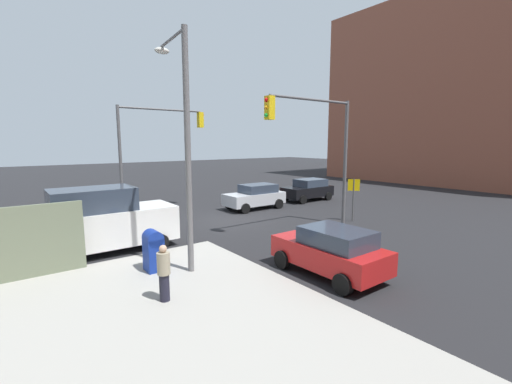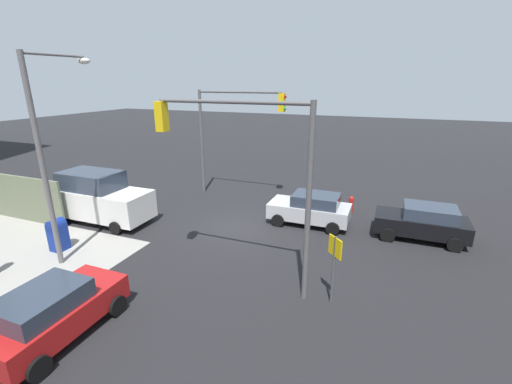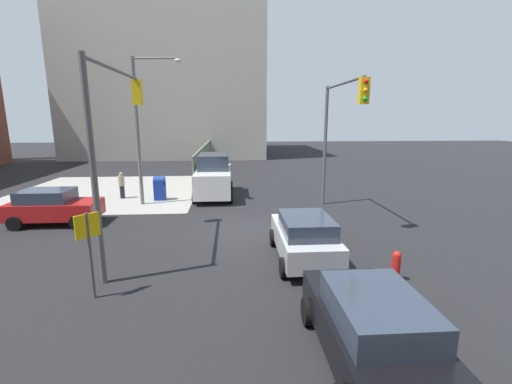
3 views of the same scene
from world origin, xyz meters
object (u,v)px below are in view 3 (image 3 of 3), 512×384
object	(u,v)px
mailbox_blue	(160,187)
sedan_red	(53,206)
street_lamp_corner	(143,120)
coupe_black	(370,326)
traffic_signal_nw_corner	(115,123)
traffic_signal_se_corner	(338,122)
fire_hydrant	(396,266)
van_white_delivery	(214,176)
pedestrian_crossing	(122,185)
sedan_silver	(305,237)

from	to	relation	value
mailbox_blue	sedan_red	bearing A→B (deg)	139.47
street_lamp_corner	coupe_black	distance (m)	15.97
traffic_signal_nw_corner	traffic_signal_se_corner	bearing A→B (deg)	-62.24
fire_hydrant	coupe_black	distance (m)	4.10
traffic_signal_nw_corner	coupe_black	world-z (taller)	traffic_signal_nw_corner
street_lamp_corner	mailbox_blue	distance (m)	4.09
traffic_signal_se_corner	street_lamp_corner	world-z (taller)	street_lamp_corner
fire_hydrant	van_white_delivery	size ratio (longest dim) A/B	0.17
street_lamp_corner	coupe_black	world-z (taller)	street_lamp_corner
mailbox_blue	pedestrian_crossing	size ratio (longest dim) A/B	0.89
traffic_signal_nw_corner	coupe_black	size ratio (longest dim) A/B	1.63
traffic_signal_se_corner	sedan_silver	bearing A→B (deg)	154.25
mailbox_blue	pedestrian_crossing	xyz separation A→B (m)	(0.60, 2.40, 0.07)
coupe_black	pedestrian_crossing	bearing A→B (deg)	31.66
traffic_signal_se_corner	street_lamp_corner	bearing A→B (deg)	74.20
traffic_signal_se_corner	pedestrian_crossing	distance (m)	13.26
coupe_black	sedan_red	world-z (taller)	same
pedestrian_crossing	traffic_signal_se_corner	bearing A→B (deg)	-126.13
street_lamp_corner	fire_hydrant	bearing A→B (deg)	-136.54
street_lamp_corner	fire_hydrant	xyz separation A→B (m)	(-10.17, -9.63, -4.22)
traffic_signal_se_corner	mailbox_blue	world-z (taller)	traffic_signal_se_corner
mailbox_blue	van_white_delivery	xyz separation A→B (m)	(0.85, -3.20, 0.52)
traffic_signal_nw_corner	traffic_signal_se_corner	size ratio (longest dim) A/B	1.00
traffic_signal_nw_corner	fire_hydrant	distance (m)	9.99
street_lamp_corner	sedan_red	distance (m)	6.28
sedan_red	van_white_delivery	xyz separation A→B (m)	(5.41, -7.10, 0.44)
mailbox_blue	pedestrian_crossing	bearing A→B (deg)	75.96
sedan_silver	van_white_delivery	xyz separation A→B (m)	(10.31, 3.59, 0.44)
mailbox_blue	fire_hydrant	world-z (taller)	mailbox_blue
sedan_silver	sedan_red	world-z (taller)	same
mailbox_blue	coupe_black	size ratio (longest dim) A/B	0.36
fire_hydrant	mailbox_blue	bearing A→B (deg)	39.40
pedestrian_crossing	sedan_red	bearing A→B (deg)	148.13
fire_hydrant	sedan_red	size ratio (longest dim) A/B	0.24
sedan_silver	coupe_black	size ratio (longest dim) A/B	1.01
sedan_red	sedan_silver	bearing A→B (deg)	-114.62
street_lamp_corner	sedan_silver	distance (m)	11.75
street_lamp_corner	traffic_signal_nw_corner	bearing A→B (deg)	-172.96
coupe_black	pedestrian_crossing	distance (m)	17.90
mailbox_blue	street_lamp_corner	bearing A→B (deg)	157.32
street_lamp_corner	pedestrian_crossing	size ratio (longest dim) A/B	4.96
pedestrian_crossing	sedan_silver	bearing A→B (deg)	-153.24
traffic_signal_nw_corner	fire_hydrant	size ratio (longest dim) A/B	6.91
traffic_signal_nw_corner	sedan_red	world-z (taller)	traffic_signal_nw_corner
fire_hydrant	sedan_silver	xyz separation A→B (m)	(1.74, 2.41, 0.36)
mailbox_blue	coupe_black	xyz separation A→B (m)	(-14.64, -7.00, 0.08)
sedan_silver	coupe_black	bearing A→B (deg)	-177.73
coupe_black	traffic_signal_se_corner	bearing A→B (deg)	-13.06
traffic_signal_se_corner	coupe_black	bearing A→B (deg)	166.94
sedan_silver	pedestrian_crossing	bearing A→B (deg)	42.40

